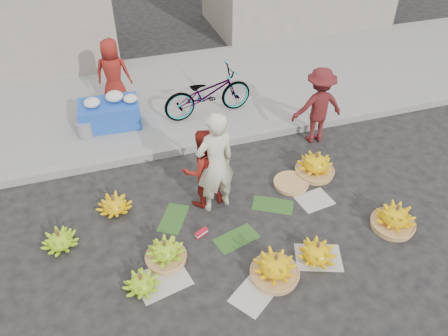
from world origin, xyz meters
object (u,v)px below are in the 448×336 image
object	(u,v)px
vendor_cream	(215,163)
flower_table	(110,112)
bicycle	(208,93)
banana_bunch_0	(165,252)
banana_bunch_4	(395,218)

from	to	relation	value
vendor_cream	flower_table	distance (m)	3.11
bicycle	vendor_cream	bearing A→B (deg)	161.12
banana_bunch_0	flower_table	bearing A→B (deg)	95.19
banana_bunch_4	vendor_cream	xyz separation A→B (m)	(-2.44, 1.28, 0.68)
banana_bunch_0	flower_table	distance (m)	3.65
banana_bunch_4	bicycle	size ratio (longest dim) A/B	0.38
vendor_cream	bicycle	size ratio (longest dim) A/B	0.94
vendor_cream	bicycle	distance (m)	2.65
vendor_cream	flower_table	size ratio (longest dim) A/B	1.46
banana_bunch_4	bicycle	distance (m)	4.27
bicycle	banana_bunch_0	bearing A→B (deg)	149.40
banana_bunch_0	vendor_cream	bearing A→B (deg)	40.71
flower_table	vendor_cream	bearing A→B (deg)	-61.21
vendor_cream	banana_bunch_0	bearing A→B (deg)	28.81
bicycle	banana_bunch_4	bearing A→B (deg)	-159.95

